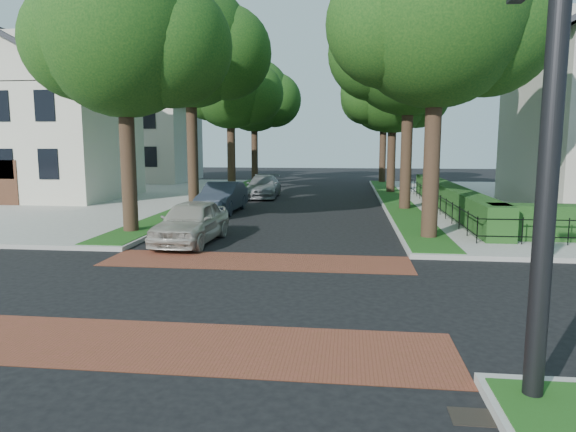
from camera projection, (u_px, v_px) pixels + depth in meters
The scene contains 23 objects.
ground at pixel (232, 293), 11.91m from camera, with size 120.00×120.00×0.00m, color black.
sidewalk_nw at pixel (0, 196), 32.83m from camera, with size 30.00×30.00×0.15m, color gray.
crosswalk_far at pixel (257, 261), 15.06m from camera, with size 9.00×2.20×0.01m, color brown.
crosswalk_near at pixel (190, 346), 8.77m from camera, with size 9.00×2.20×0.01m, color brown.
storm_drain at pixel (476, 417), 6.50m from camera, with size 0.65×0.45×0.01m, color black.
grass_strip_ne at pixel (395, 199), 30.04m from camera, with size 1.60×29.80×0.02m, color #204814.
grass_strip_nw at pixel (215, 197), 31.29m from camera, with size 1.60×29.80×0.02m, color #204814.
tree_right_near at pixel (439, 18), 17.30m from camera, with size 7.75×6.67×10.66m.
tree_right_mid at pixel (411, 49), 25.13m from camera, with size 8.25×7.09×11.22m.
tree_right_far at pixel (394, 90), 34.10m from camera, with size 7.25×6.23×9.74m.
tree_right_back at pixel (385, 97), 42.91m from camera, with size 7.50×6.45×10.20m.
tree_left_near at pixel (128, 37), 18.61m from camera, with size 7.50×6.45×10.20m.
tree_left_mid at pixel (193, 47), 26.34m from camera, with size 8.00×6.88×11.48m.
tree_left_far at pixel (232, 89), 35.34m from camera, with size 7.00×6.02×9.86m.
tree_left_back at pixel (256, 96), 44.16m from camera, with size 7.75×6.66×10.44m.
hedge_main_road at pixel (450, 197), 25.66m from camera, with size 1.00×18.00×1.20m, color #153B14.
fence_main_road at pixel (433, 200), 25.78m from camera, with size 0.06×18.00×0.90m, color black, non-canonical shape.
house_left_near at pixel (45, 116), 30.68m from camera, with size 10.00×9.00×10.14m.
house_left_far at pixel (139, 124), 44.44m from camera, with size 10.00×9.00×10.14m.
traffic_signal at pixel (534, 41), 6.34m from camera, with size 2.17×2.00×8.00m.
parked_car_front at pixel (191, 222), 17.75m from camera, with size 1.76×4.37×1.49m, color #B1AB9F.
parked_car_middle at pixel (222, 197), 25.59m from camera, with size 1.59×4.57×1.51m, color #222933.
parked_car_rear at pixel (263, 187), 32.54m from camera, with size 1.96×4.81×1.40m, color gray.
Camera 1 is at (2.63, -11.31, 3.45)m, focal length 32.00 mm.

